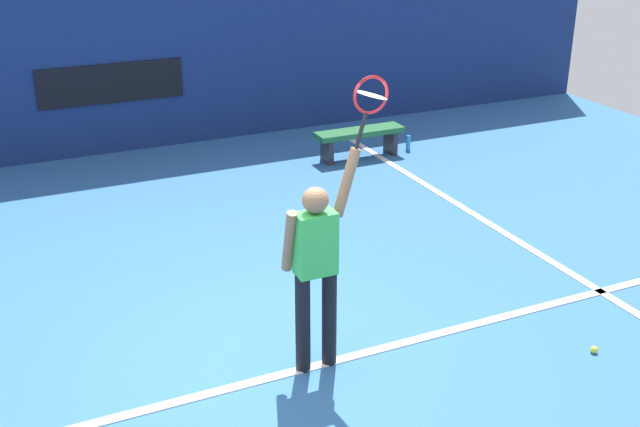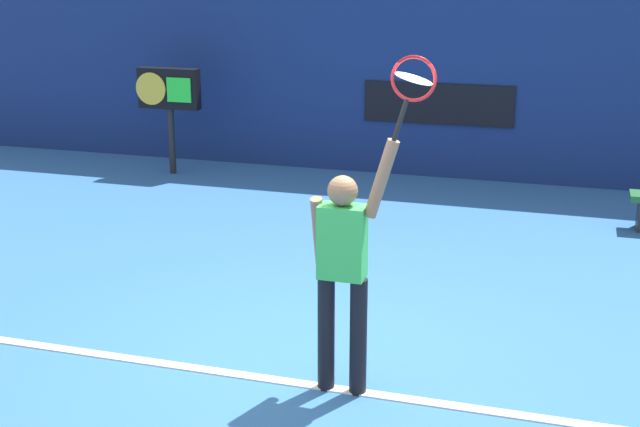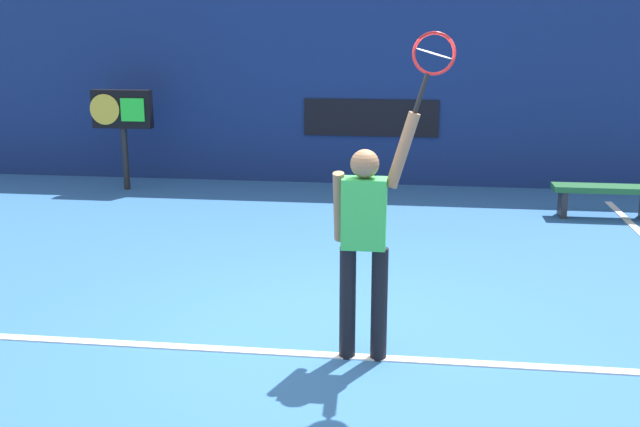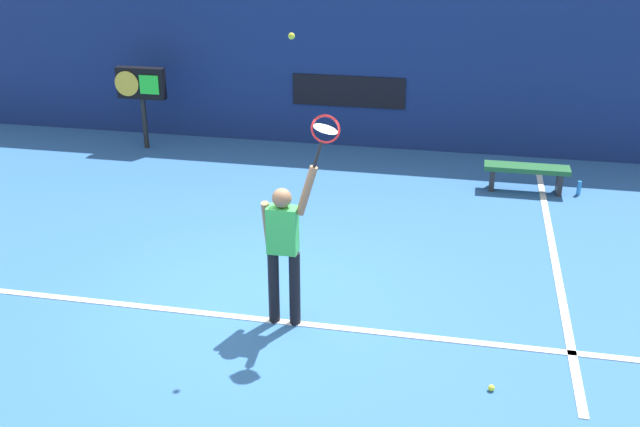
% 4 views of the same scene
% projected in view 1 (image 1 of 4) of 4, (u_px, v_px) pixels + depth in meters
% --- Properties ---
extents(ground_plane, '(18.00, 18.00, 0.00)m').
position_uv_depth(ground_plane, '(262.00, 356.00, 7.10)').
color(ground_plane, '#2D609E').
extents(back_wall, '(18.00, 0.20, 3.12)m').
position_uv_depth(back_wall, '(107.00, 52.00, 11.91)').
color(back_wall, navy).
rests_on(back_wall, ground_plane).
extents(sponsor_banner_center, '(2.20, 0.03, 0.60)m').
position_uv_depth(sponsor_banner_center, '(111.00, 84.00, 11.99)').
color(sponsor_banner_center, black).
extents(court_baseline, '(10.00, 0.10, 0.01)m').
position_uv_depth(court_baseline, '(276.00, 376.00, 6.80)').
color(court_baseline, white).
rests_on(court_baseline, ground_plane).
extents(court_sideline, '(0.10, 7.00, 0.01)m').
position_uv_depth(court_sideline, '(470.00, 212.00, 10.17)').
color(court_sideline, white).
rests_on(court_sideline, ground_plane).
extents(tennis_player, '(0.65, 0.31, 1.98)m').
position_uv_depth(tennis_player, '(316.00, 263.00, 6.57)').
color(tennis_player, black).
rests_on(tennis_player, ground_plane).
extents(tennis_racket, '(0.39, 0.27, 0.63)m').
position_uv_depth(tennis_racket, '(370.00, 99.00, 6.22)').
color(tennis_racket, black).
extents(court_bench, '(1.40, 0.36, 0.45)m').
position_uv_depth(court_bench, '(360.00, 137.00, 12.06)').
color(court_bench, '#1E592D').
rests_on(court_bench, ground_plane).
extents(water_bottle, '(0.07, 0.07, 0.24)m').
position_uv_depth(water_bottle, '(408.00, 143.00, 12.48)').
color(water_bottle, '#338CD8').
rests_on(water_bottle, ground_plane).
extents(spare_ball, '(0.07, 0.07, 0.07)m').
position_uv_depth(spare_ball, '(594.00, 350.00, 7.13)').
color(spare_ball, '#CCE033').
rests_on(spare_ball, ground_plane).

